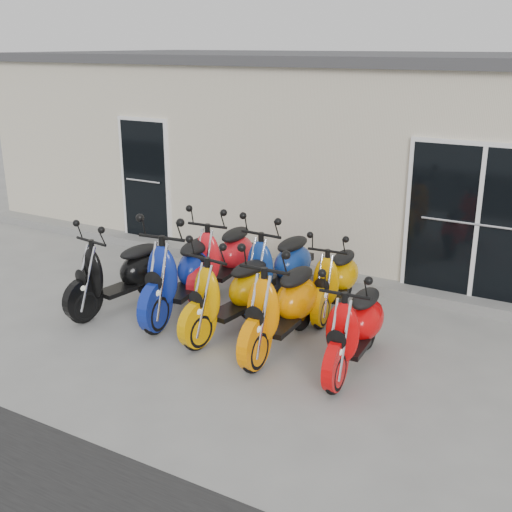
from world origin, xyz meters
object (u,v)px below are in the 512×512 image
Objects in this scene: scooter_front_orange_a at (230,282)px; scooter_front_orange_b at (281,294)px; scooter_front_red at (355,316)px; scooter_back_blue at (278,257)px; scooter_front_blue at (181,262)px; scooter_back_yellow at (336,270)px; scooter_front_black at (118,263)px; scooter_back_red at (223,247)px.

scooter_front_orange_b is (0.78, -0.09, 0.04)m from scooter_front_orange_a.
scooter_back_blue reaches higher than scooter_front_red.
scooter_front_red is at bearing -13.71° from scooter_front_blue.
scooter_front_orange_b reaches higher than scooter_front_orange_a.
scooter_back_yellow is (-0.83, 1.38, -0.03)m from scooter_front_red.
scooter_front_black is 1.55m from scooter_back_red.
scooter_front_blue is 1.11× the size of scooter_front_orange_a.
scooter_front_orange_a is at bearing 171.82° from scooter_front_orange_b.
scooter_back_blue is at bearing 93.45° from scooter_front_orange_a.
scooter_back_red reaches higher than scooter_front_red.
scooter_front_red is at bearing -30.89° from scooter_back_red.
scooter_back_blue is at bearing 139.03° from scooter_front_red.
scooter_back_blue is at bearing 43.24° from scooter_front_black.
scooter_front_blue is 1.07× the size of scooter_back_blue.
scooter_back_red is at bearing 178.25° from scooter_back_yellow.
scooter_front_orange_a is 1.73m from scooter_front_red.
scooter_front_orange_a is (1.74, 0.12, 0.01)m from scooter_front_black.
scooter_back_yellow is (0.12, 1.35, -0.10)m from scooter_front_orange_b.
scooter_back_red is at bearing 141.35° from scooter_front_orange_b.
scooter_front_orange_a is at bearing -18.26° from scooter_front_blue.
scooter_front_black is 1.08× the size of scooter_back_yellow.
scooter_front_blue is at bearing 169.45° from scooter_front_orange_b.
scooter_front_orange_a is at bearing 172.24° from scooter_front_red.
scooter_back_red reaches higher than scooter_back_yellow.
scooter_front_blue reaches higher than scooter_back_red.
scooter_front_orange_b is at bearing -41.82° from scooter_back_red.
scooter_front_orange_a is (0.88, -0.17, -0.07)m from scooter_front_blue.
scooter_back_red is (-0.85, 1.14, 0.02)m from scooter_front_orange_a.
scooter_front_red is (0.95, -0.04, -0.06)m from scooter_front_orange_b.
scooter_front_orange_b is 1.02× the size of scooter_back_red.
scooter_front_red is 2.87m from scooter_back_red.
scooter_back_blue is (1.81, 1.26, 0.04)m from scooter_front_black.
scooter_back_red is at bearing 62.97° from scooter_front_black.
scooter_front_orange_a is 1.04× the size of scooter_front_red.
scooter_front_red is (3.47, -0.01, -0.02)m from scooter_front_black.
scooter_front_blue reaches higher than scooter_back_blue.
scooter_back_yellow is (1.78, 1.08, -0.13)m from scooter_front_blue.
scooter_back_red is 1.00× the size of scooter_back_blue.
scooter_front_blue reaches higher than scooter_front_red.
scooter_front_orange_a is 0.79m from scooter_front_orange_b.
scooter_back_yellow is (1.75, 0.11, -0.08)m from scooter_back_red.
scooter_front_black is 0.98× the size of scooter_front_orange_a.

